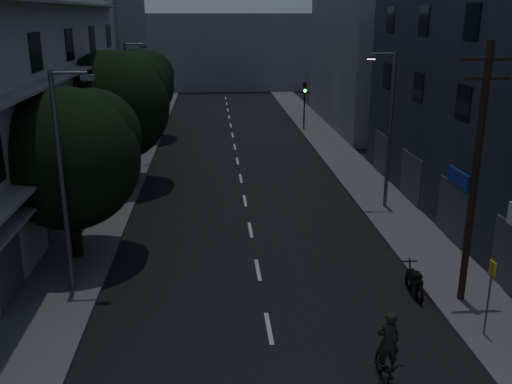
{
  "coord_description": "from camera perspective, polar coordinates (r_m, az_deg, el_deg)",
  "views": [
    {
      "loc": [
        -1.71,
        -10.02,
        9.91
      ],
      "look_at": [
        0.0,
        12.0,
        3.0
      ],
      "focal_mm": 40.0,
      "sensor_mm": 36.0,
      "label": 1
    }
  ],
  "objects": [
    {
      "name": "ground",
      "position": [
        36.43,
        -1.58,
        1.58
      ],
      "size": [
        160.0,
        160.0,
        0.0
      ],
      "primitive_type": "plane",
      "color": "black",
      "rests_on": "ground"
    },
    {
      "name": "sidewalk_left",
      "position": [
        36.83,
        -13.32,
        1.41
      ],
      "size": [
        3.0,
        90.0,
        0.15
      ],
      "primitive_type": "cube",
      "color": "#565659",
      "rests_on": "ground"
    },
    {
      "name": "sidewalk_right",
      "position": [
        37.52,
        9.94,
        1.91
      ],
      "size": [
        3.0,
        90.0,
        0.15
      ],
      "primitive_type": "cube",
      "color": "#565659",
      "rests_on": "ground"
    },
    {
      "name": "lane_markings",
      "position": [
        42.48,
        -2.01,
        3.88
      ],
      "size": [
        0.15,
        60.5,
        0.01
      ],
      "color": "beige",
      "rests_on": "ground"
    },
    {
      "name": "building_far_left",
      "position": [
        58.96,
        -15.0,
        14.95
      ],
      "size": [
        6.0,
        20.0,
        16.0
      ],
      "primitive_type": "cube",
      "color": "slate",
      "rests_on": "ground"
    },
    {
      "name": "building_far_right",
      "position": [
        53.9,
        10.6,
        13.46
      ],
      "size": [
        6.0,
        20.0,
        13.0
      ],
      "primitive_type": "cube",
      "color": "slate",
      "rests_on": "ground"
    },
    {
      "name": "building_far_end",
      "position": [
        80.19,
        -3.3,
        13.83
      ],
      "size": [
        24.0,
        8.0,
        10.0
      ],
      "primitive_type": "cube",
      "color": "slate",
      "rests_on": "ground"
    },
    {
      "name": "tree_near",
      "position": [
        24.05,
        -18.11,
        3.7
      ],
      "size": [
        5.74,
        5.74,
        7.08
      ],
      "color": "black",
      "rests_on": "sidewalk_left"
    },
    {
      "name": "tree_mid",
      "position": [
        34.22,
        -13.93,
        8.75
      ],
      "size": [
        6.41,
        6.41,
        7.88
      ],
      "color": "black",
      "rests_on": "sidewalk_left"
    },
    {
      "name": "tree_far",
      "position": [
        47.5,
        -11.67,
        10.66
      ],
      "size": [
        5.8,
        5.8,
        7.17
      ],
      "color": "black",
      "rests_on": "sidewalk_left"
    },
    {
      "name": "traffic_signal_far_right",
      "position": [
        50.72,
        4.88,
        9.59
      ],
      "size": [
        0.28,
        0.37,
        4.1
      ],
      "color": "black",
      "rests_on": "sidewalk_right"
    },
    {
      "name": "traffic_signal_far_left",
      "position": [
        49.88,
        -9.93,
        9.27
      ],
      "size": [
        0.28,
        0.37,
        4.1
      ],
      "color": "black",
      "rests_on": "sidewalk_left"
    },
    {
      "name": "street_lamp_left_near",
      "position": [
        20.96,
        -18.62,
        1.77
      ],
      "size": [
        1.51,
        0.25,
        8.0
      ],
      "color": "slate",
      "rests_on": "sidewalk_left"
    },
    {
      "name": "street_lamp_right",
      "position": [
        29.98,
        13.08,
        6.72
      ],
      "size": [
        1.51,
        0.25,
        8.0
      ],
      "color": "#56575D",
      "rests_on": "sidewalk_right"
    },
    {
      "name": "street_lamp_left_far",
      "position": [
        39.52,
        -12.52,
        9.24
      ],
      "size": [
        1.51,
        0.25,
        8.0
      ],
      "color": "#565A5D",
      "rests_on": "sidewalk_left"
    },
    {
      "name": "utility_pole",
      "position": [
        20.42,
        21.1,
        1.89
      ],
      "size": [
        1.8,
        0.24,
        9.0
      ],
      "color": "black",
      "rests_on": "sidewalk_right"
    },
    {
      "name": "bus_stop_sign",
      "position": [
        19.31,
        22.39,
        -8.57
      ],
      "size": [
        0.06,
        0.35,
        2.52
      ],
      "color": "#595B60",
      "rests_on": "sidewalk_right"
    },
    {
      "name": "motorcycle",
      "position": [
        21.96,
        15.55,
        -8.73
      ],
      "size": [
        0.55,
        1.92,
        1.23
      ],
      "rotation": [
        0.0,
        0.0,
        -0.02
      ],
      "color": "black",
      "rests_on": "ground"
    },
    {
      "name": "cyclist",
      "position": [
        16.8,
        12.91,
        -16.1
      ],
      "size": [
        0.66,
        1.79,
        2.27
      ],
      "rotation": [
        0.0,
        0.0,
        -0.0
      ],
      "color": "black",
      "rests_on": "ground"
    }
  ]
}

